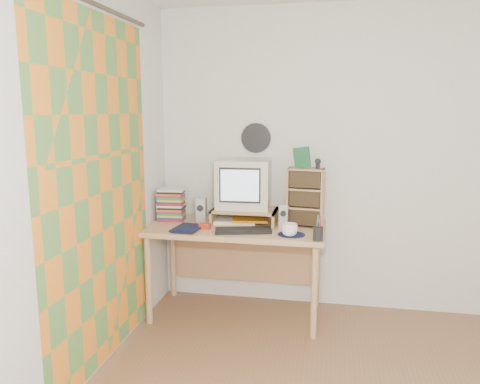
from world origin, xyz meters
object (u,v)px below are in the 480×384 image
at_px(mug, 290,230).
at_px(diary, 176,226).
at_px(dvd_stack, 171,202).
at_px(crt_monitor, 244,184).
at_px(keyboard, 243,231).
at_px(desk, 238,240).
at_px(cd_rack, 306,197).

xyz_separation_m(mug, diary, (-0.89, 0.05, -0.02)).
relative_size(dvd_stack, mug, 2.52).
xyz_separation_m(crt_monitor, keyboard, (0.06, -0.33, -0.30)).
bearing_deg(dvd_stack, keyboard, -27.69).
xyz_separation_m(keyboard, dvd_stack, (-0.67, 0.28, 0.14)).
distance_m(desk, keyboard, 0.30).
bearing_deg(keyboard, diary, 165.19).
bearing_deg(diary, keyboard, 5.59).
relative_size(crt_monitor, keyboard, 0.99).
xyz_separation_m(keyboard, mug, (0.35, -0.04, 0.03)).
xyz_separation_m(dvd_stack, mug, (1.02, -0.32, -0.10)).
height_order(cd_rack, diary, cd_rack).
bearing_deg(keyboard, crt_monitor, 85.77).
bearing_deg(diary, desk, 34.87).
height_order(desk, keyboard, keyboard).
bearing_deg(mug, desk, 147.15).
bearing_deg(desk, cd_rack, 4.60).
relative_size(crt_monitor, diary, 1.74).
height_order(cd_rack, mug, cd_rack).
bearing_deg(desk, keyboard, -69.56).
xyz_separation_m(crt_monitor, dvd_stack, (-0.61, -0.05, -0.17)).
distance_m(dvd_stack, mug, 1.08).
bearing_deg(mug, diary, 177.06).
relative_size(keyboard, cd_rack, 0.91).
xyz_separation_m(keyboard, cd_rack, (0.45, 0.29, 0.22)).
distance_m(keyboard, mug, 0.36).
height_order(dvd_stack, diary, dvd_stack).
height_order(crt_monitor, cd_rack, crt_monitor).
bearing_deg(keyboard, cd_rack, 18.65).
xyz_separation_m(desk, cd_rack, (0.54, 0.04, 0.37)).
bearing_deg(crt_monitor, mug, -45.04).
height_order(mug, diary, mug).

